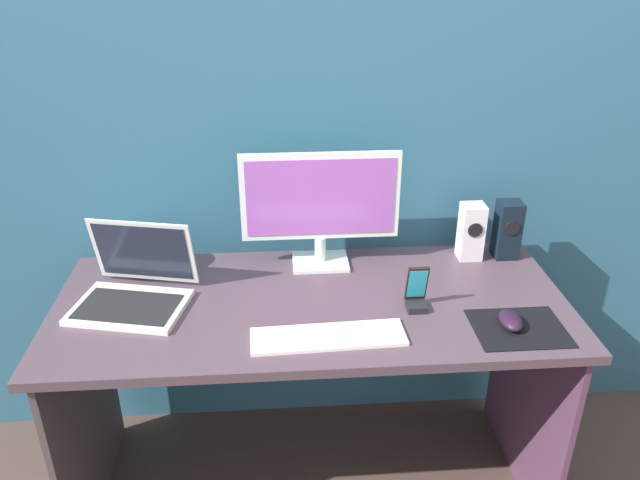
% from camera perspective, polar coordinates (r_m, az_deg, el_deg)
% --- Properties ---
extents(wall_back, '(6.00, 0.04, 2.50)m').
position_cam_1_polar(wall_back, '(2.01, -1.59, 13.17)').
color(wall_back, '#2D6079').
rests_on(wall_back, ground_plane).
extents(desk, '(1.51, 0.65, 0.74)m').
position_cam_1_polar(desk, '(1.92, -0.76, -9.32)').
color(desk, '#4A3842').
rests_on(desk, ground_plane).
extents(monitor, '(0.50, 0.14, 0.38)m').
position_cam_1_polar(monitor, '(1.94, 0.03, 3.29)').
color(monitor, white).
rests_on(monitor, desk).
extents(speaker_right, '(0.08, 0.08, 0.19)m').
position_cam_1_polar(speaker_right, '(2.13, 16.82, 0.92)').
color(speaker_right, black).
rests_on(speaker_right, desk).
extents(speaker_near_monitor, '(0.07, 0.08, 0.19)m').
position_cam_1_polar(speaker_near_monitor, '(2.09, 13.70, 0.76)').
color(speaker_near_monitor, silver).
rests_on(speaker_near_monitor, desk).
extents(laptop, '(0.36, 0.33, 0.23)m').
position_cam_1_polar(laptop, '(1.89, -16.67, -4.23)').
color(laptop, silver).
rests_on(laptop, desk).
extents(fishbowl, '(0.15, 0.15, 0.15)m').
position_cam_1_polar(fishbowl, '(2.03, -15.61, -0.89)').
color(fishbowl, silver).
rests_on(fishbowl, desk).
extents(keyboard_external, '(0.42, 0.14, 0.01)m').
position_cam_1_polar(keyboard_external, '(1.67, 0.75, -8.88)').
color(keyboard_external, white).
rests_on(keyboard_external, desk).
extents(mousepad, '(0.25, 0.20, 0.00)m').
position_cam_1_polar(mousepad, '(1.80, 17.76, -7.71)').
color(mousepad, black).
rests_on(mousepad, desk).
extents(mouse, '(0.06, 0.10, 0.04)m').
position_cam_1_polar(mouse, '(1.79, 17.09, -7.07)').
color(mouse, black).
rests_on(mouse, mousepad).
extents(phone_in_dock, '(0.06, 0.06, 0.14)m').
position_cam_1_polar(phone_in_dock, '(1.80, 8.85, -4.90)').
color(phone_in_dock, black).
rests_on(phone_in_dock, desk).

